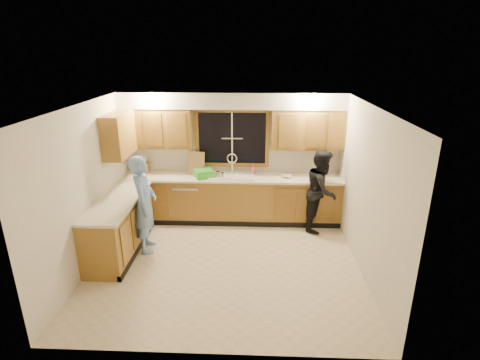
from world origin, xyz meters
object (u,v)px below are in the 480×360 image
Objects in this scene: sink at (231,179)px; dish_crate at (204,173)px; stove at (107,242)px; soap_bottle at (253,169)px; dishwasher at (189,200)px; bowl at (287,176)px; man at (144,204)px; woman at (322,190)px; knife_block at (147,167)px.

sink is 0.55m from dish_crate.
soap_bottle is (2.22, 2.00, 0.56)m from stove.
dish_crate is (-0.53, -0.08, 0.13)m from sink.
sink is 0.96× the size of stove.
bowl is at bearing -0.05° from dishwasher.
bowl is (0.64, -0.20, -0.07)m from soap_bottle.
man is (-0.51, -1.20, 0.42)m from dishwasher.
soap_bottle is (1.27, 0.19, 0.60)m from dishwasher.
woman is (2.54, -0.28, 0.36)m from dishwasher.
knife_block is at bearing 103.88° from woman.
man reaches higher than bowl.
man is 1.42m from dish_crate.
sink is at bearing 179.12° from bowl.
dishwasher is 1.37m from man.
knife_block reaches higher than bowl.
dish_crate is 1.82× the size of soap_bottle.
sink reaches higher than dish_crate.
woman is at bearing -14.44° from knife_block.
sink is 1.70m from knife_block.
dishwasher is at bearing -171.31° from soap_bottle.
man is 9.31× the size of soap_bottle.
bowl is at bearing 32.31° from stove.
woman is at bearing -5.41° from dish_crate.
sink is 1.82m from man.
stove is (-1.80, -1.82, -0.41)m from sink.
dishwasher is 1.05m from knife_block.
stove is 4.39× the size of knife_block.
dish_crate is (0.32, -0.07, 0.59)m from dishwasher.
dishwasher is at bearing -179.01° from sink.
soap_bottle reaches higher than dish_crate.
knife_block is (0.11, 1.99, 0.57)m from stove.
knife_block is 1.07× the size of bowl.
soap_bottle is 0.93× the size of bowl.
man is 1.43m from knife_block.
dishwasher is 0.91× the size of stove.
woman is 7.52× the size of knife_block.
knife_block is 2.75m from bowl.
sink reaches higher than bowl.
dishwasher is at bearing 105.38° from woman.
bowl is (2.42, 1.20, 0.11)m from man.
bowl is (2.86, 1.81, 0.49)m from stove.
sink is at bearing -156.84° from soap_bottle.
man is at bearing 128.33° from woman.
man is 2.70m from bowl.
knife_block is at bearing 167.84° from dishwasher.
sink is 4.20× the size of knife_block.
sink reaches higher than dishwasher.
dish_crate is 0.98m from soap_bottle.
sink reaches higher than soap_bottle.
dishwasher is at bearing -18.93° from knife_block.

